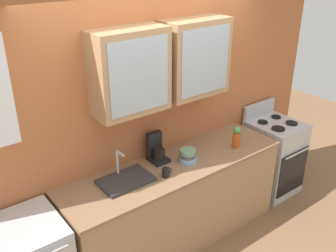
% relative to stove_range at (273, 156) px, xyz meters
% --- Properties ---
extents(ground_plane, '(10.00, 10.00, 0.00)m').
position_rel_stove_range_xyz_m(ground_plane, '(-1.57, 0.00, -0.47)').
color(ground_plane, brown).
extents(back_wall_unit, '(4.53, 0.41, 2.85)m').
position_rel_stove_range_xyz_m(back_wall_unit, '(-1.57, 0.34, 1.05)').
color(back_wall_unit, '#B76638').
rests_on(back_wall_unit, ground_plane).
extents(counter, '(2.38, 0.67, 0.93)m').
position_rel_stove_range_xyz_m(counter, '(-1.57, 0.00, -0.01)').
color(counter, '#A87F56').
rests_on(counter, ground_plane).
extents(stove_range, '(0.56, 0.66, 1.11)m').
position_rel_stove_range_xyz_m(stove_range, '(0.00, 0.00, 0.00)').
color(stove_range, silver).
rests_on(stove_range, ground_plane).
extents(sink_faucet, '(0.48, 0.32, 0.27)m').
position_rel_stove_range_xyz_m(sink_faucet, '(-2.12, 0.05, 0.48)').
color(sink_faucet, '#2D2D30').
rests_on(sink_faucet, counter).
extents(bowl_stack, '(0.18, 0.18, 0.13)m').
position_rel_stove_range_xyz_m(bowl_stack, '(-1.43, -0.02, 0.52)').
color(bowl_stack, '#8CB7E0').
rests_on(bowl_stack, counter).
extents(vase, '(0.08, 0.08, 0.24)m').
position_rel_stove_range_xyz_m(vase, '(-0.84, -0.11, 0.58)').
color(vase, '#BF4C19').
rests_on(vase, counter).
extents(cup_near_sink, '(0.11, 0.07, 0.09)m').
position_rel_stove_range_xyz_m(cup_near_sink, '(-1.77, -0.11, 0.50)').
color(cup_near_sink, black).
rests_on(cup_near_sink, counter).
extents(coffee_maker, '(0.17, 0.20, 0.29)m').
position_rel_stove_range_xyz_m(coffee_maker, '(-1.66, 0.19, 0.56)').
color(coffee_maker, black).
rests_on(coffee_maker, counter).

